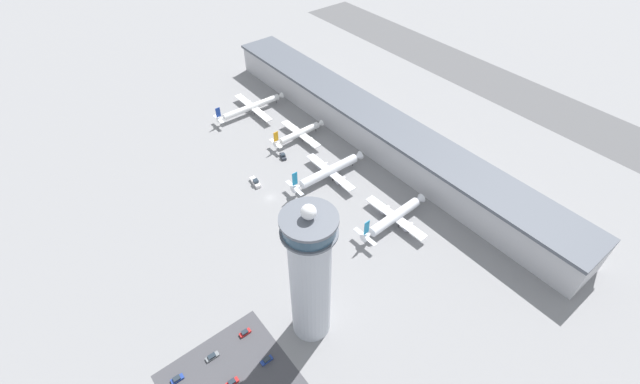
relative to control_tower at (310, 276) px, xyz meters
name	(u,v)px	position (x,y,z in m)	size (l,w,h in m)	color
ground_plane	(270,198)	(-66.08, 25.38, -29.90)	(1000.00, 1000.00, 0.00)	gray
terminal_building	(377,130)	(-66.08, 95.38, -20.57)	(238.95, 25.00, 18.46)	#B2B2B7
runway_strip	(494,83)	(-66.08, 206.12, -29.90)	(358.43, 44.00, 0.01)	#515154
control_tower	(310,276)	(0.00, 0.00, 0.00)	(17.09, 17.09, 61.57)	#ADB2BC
airplane_gate_alpha	(251,107)	(-135.70, 58.43, -25.95)	(37.01, 45.60, 11.66)	white
airplane_gate_bravo	(299,133)	(-95.72, 64.99, -25.98)	(31.42, 33.21, 11.60)	white
airplane_gate_charlie	(329,171)	(-59.72, 56.78, -25.63)	(34.30, 43.45, 13.96)	silver
airplane_gate_delta	(394,217)	(-17.18, 59.94, -25.76)	(33.45, 38.59, 13.61)	silver
service_truck_catering	(255,182)	(-78.99, 25.37, -28.86)	(8.44, 3.47, 3.01)	black
service_truck_fuel	(283,156)	(-87.66, 48.16, -28.99)	(6.04, 4.02, 2.65)	black
car_blue_compact	(267,360)	(1.28, -20.36, -29.32)	(1.71, 4.35, 1.51)	black
car_green_van	(212,357)	(-11.51, -34.39, -29.38)	(1.92, 4.78, 1.37)	black
car_black_suv	(245,333)	(-12.15, -20.88, -29.29)	(1.81, 4.29, 1.58)	black
car_white_wagon	(177,379)	(-11.81, -47.19, -29.37)	(2.05, 4.31, 1.40)	black
car_navy_sedan	(232,382)	(0.51, -33.37, -29.34)	(1.99, 4.32, 1.47)	black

